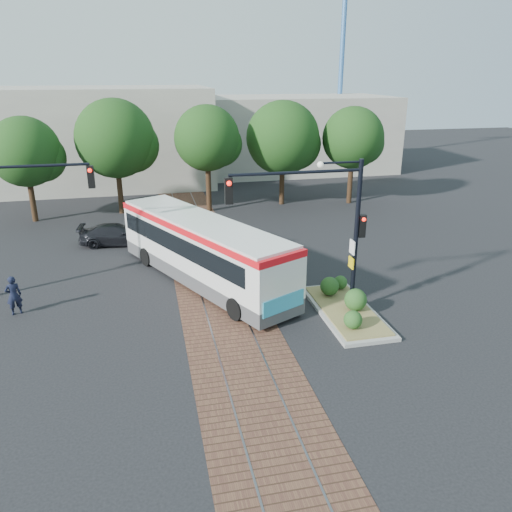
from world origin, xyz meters
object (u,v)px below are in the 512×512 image
(city_bus, at_px, (202,248))
(officer, at_px, (14,295))
(traffic_island, at_px, (346,305))
(parked_car, at_px, (116,234))
(signal_pole_main, at_px, (327,215))
(signal_pole_left, at_px, (10,209))

(city_bus, xyz_separation_m, officer, (-7.80, -1.68, -0.85))
(traffic_island, height_order, officer, officer)
(parked_car, bearing_deg, signal_pole_main, -136.30)
(signal_pole_main, xyz_separation_m, signal_pole_left, (-12.23, 4.80, -0.29))
(signal_pole_left, height_order, officer, signal_pole_left)
(traffic_island, xyz_separation_m, parked_car, (-9.42, 10.84, 0.26))
(parked_car, bearing_deg, officer, 161.03)
(traffic_island, distance_m, parked_car, 14.36)
(traffic_island, distance_m, signal_pole_left, 14.50)
(signal_pole_left, bearing_deg, traffic_island, -20.36)
(signal_pole_main, bearing_deg, officer, 167.50)
(traffic_island, xyz_separation_m, signal_pole_main, (-0.96, 0.09, 3.83))
(traffic_island, bearing_deg, parked_car, 130.98)
(officer, bearing_deg, traffic_island, 147.09)
(traffic_island, distance_m, officer, 13.39)
(traffic_island, distance_m, signal_pole_main, 3.95)
(officer, xyz_separation_m, parked_car, (3.67, 8.06, -0.23))
(traffic_island, height_order, signal_pole_main, signal_pole_main)
(city_bus, bearing_deg, officer, 166.09)
(city_bus, bearing_deg, signal_pole_left, 150.78)
(city_bus, relative_size, signal_pole_left, 1.85)
(officer, bearing_deg, signal_pole_left, -108.21)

